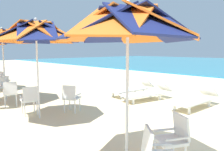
# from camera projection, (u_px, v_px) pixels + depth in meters

# --- Properties ---
(ground_plane) EXTENTS (80.00, 80.00, 0.00)m
(ground_plane) POSITION_uv_depth(u_px,v_px,m) (200.00, 126.00, 5.45)
(ground_plane) COLOR beige
(beach_umbrella_0) EXTENTS (2.32, 2.32, 2.70)m
(beach_umbrella_0) POSITION_uv_depth(u_px,v_px,m) (128.00, 25.00, 3.39)
(beach_umbrella_0) COLOR silver
(beach_umbrella_0) RESTS_ON ground
(plastic_chair_0) EXTENTS (0.60, 0.62, 0.87)m
(plastic_chair_0) POSITION_uv_depth(u_px,v_px,m) (174.00, 137.00, 3.54)
(plastic_chair_0) COLOR white
(plastic_chair_0) RESTS_ON ground
(beach_umbrella_1) EXTENTS (2.35, 2.35, 2.78)m
(beach_umbrella_1) POSITION_uv_depth(u_px,v_px,m) (36.00, 33.00, 5.80)
(beach_umbrella_1) COLOR silver
(beach_umbrella_1) RESTS_ON ground
(plastic_chair_2) EXTENTS (0.54, 0.51, 0.87)m
(plastic_chair_2) POSITION_uv_depth(u_px,v_px,m) (30.00, 99.00, 6.31)
(plastic_chair_2) COLOR white
(plastic_chair_2) RESTS_ON ground
(plastic_chair_3) EXTENTS (0.61, 0.62, 0.87)m
(plastic_chair_3) POSITION_uv_depth(u_px,v_px,m) (71.00, 97.00, 6.56)
(plastic_chair_3) COLOR white
(plastic_chair_3) RESTS_ON ground
(beach_umbrella_2) EXTENTS (2.50, 2.50, 2.75)m
(beach_umbrella_2) POSITION_uv_depth(u_px,v_px,m) (2.00, 37.00, 7.81)
(beach_umbrella_2) COLOR silver
(beach_umbrella_2) RESTS_ON ground
(plastic_chair_4) EXTENTS (0.57, 0.55, 0.87)m
(plastic_chair_4) POSITION_uv_depth(u_px,v_px,m) (10.00, 92.00, 7.27)
(plastic_chair_4) COLOR white
(plastic_chair_4) RESTS_ON ground
(plastic_chair_5) EXTENTS (0.62, 0.61, 0.87)m
(plastic_chair_5) POSITION_uv_depth(u_px,v_px,m) (3.00, 85.00, 8.65)
(plastic_chair_5) COLOR white
(plastic_chair_5) RESTS_ON ground
(plastic_chair_8) EXTENTS (0.50, 0.53, 0.87)m
(plastic_chair_8) POSITION_uv_depth(u_px,v_px,m) (0.00, 79.00, 10.48)
(plastic_chair_8) COLOR white
(plastic_chair_8) RESTS_ON ground
(sun_lounger_1) EXTENTS (0.75, 2.18, 0.62)m
(sun_lounger_1) POSITION_uv_depth(u_px,v_px,m) (196.00, 99.00, 7.18)
(sun_lounger_1) COLOR white
(sun_lounger_1) RESTS_ON ground
(sun_lounger_2) EXTENTS (1.07, 2.23, 0.62)m
(sun_lounger_2) POSITION_uv_depth(u_px,v_px,m) (147.00, 93.00, 8.24)
(sun_lounger_2) COLOR white
(sun_lounger_2) RESTS_ON ground
(sun_lounger_3) EXTENTS (0.81, 2.19, 0.62)m
(sun_lounger_3) POSITION_uv_depth(u_px,v_px,m) (132.00, 89.00, 9.15)
(sun_lounger_3) COLOR white
(sun_lounger_3) RESTS_ON ground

